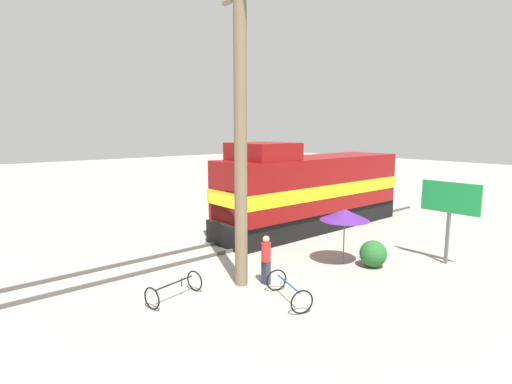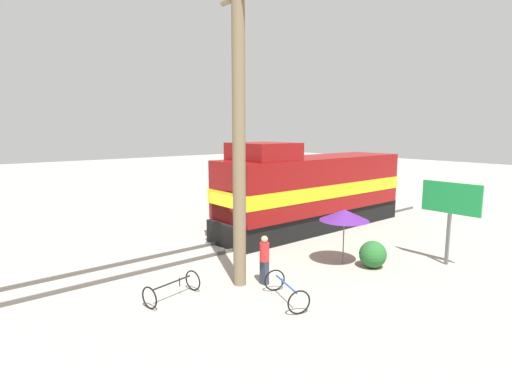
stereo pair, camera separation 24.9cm
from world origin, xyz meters
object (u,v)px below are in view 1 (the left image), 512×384
(billboard_sign, at_px, (450,202))
(bicycle_spare, at_px, (174,289))
(utility_pole, at_px, (241,128))
(locomotive, at_px, (308,191))
(vendor_umbrella, at_px, (345,215))
(bicycle, at_px, (288,290))
(person_bystander, at_px, (266,258))

(billboard_sign, distance_m, bicycle_spare, 11.40)
(utility_pole, bearing_deg, locomotive, 116.81)
(vendor_umbrella, height_order, bicycle, vendor_umbrella)
(person_bystander, bearing_deg, bicycle, -15.62)
(locomotive, xyz_separation_m, vendor_umbrella, (5.02, -3.34, -0.06))
(locomotive, xyz_separation_m, bicycle, (6.13, -7.67, -1.76))
(utility_pole, distance_m, bicycle_spare, 5.79)
(locomotive, distance_m, vendor_umbrella, 6.03)
(vendor_umbrella, xyz_separation_m, person_bystander, (-0.46, -3.89, -1.11))
(vendor_umbrella, height_order, billboard_sign, billboard_sign)
(locomotive, distance_m, person_bystander, 8.63)
(utility_pole, bearing_deg, billboard_sign, 64.59)
(person_bystander, height_order, bicycle_spare, person_bystander)
(utility_pole, xyz_separation_m, billboard_sign, (3.75, 7.89, -2.99))
(utility_pole, bearing_deg, person_bystander, 51.07)
(locomotive, distance_m, billboard_sign, 7.76)
(utility_pole, height_order, bicycle_spare, utility_pole)
(billboard_sign, bearing_deg, bicycle_spare, -111.75)
(person_bystander, distance_m, bicycle, 1.74)
(vendor_umbrella, relative_size, billboard_sign, 0.68)
(person_bystander, bearing_deg, vendor_umbrella, 83.22)
(locomotive, distance_m, utility_pole, 9.51)
(vendor_umbrella, relative_size, person_bystander, 1.29)
(billboard_sign, relative_size, person_bystander, 1.91)
(billboard_sign, xyz_separation_m, bicycle, (-1.62, -7.65, -2.20))
(bicycle, bearing_deg, utility_pole, -63.66)
(vendor_umbrella, xyz_separation_m, billboard_sign, (2.73, 3.31, 0.51))
(bicycle_spare, bearing_deg, person_bystander, -119.09)
(person_bystander, relative_size, bicycle, 0.86)
(person_bystander, height_order, bicycle, person_bystander)
(locomotive, height_order, bicycle, locomotive)
(locomotive, relative_size, billboard_sign, 3.60)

